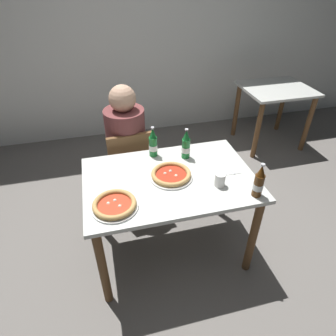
% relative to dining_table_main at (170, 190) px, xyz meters
% --- Properties ---
extents(ground_plane, '(8.00, 8.00, 0.00)m').
position_rel_dining_table_main_xyz_m(ground_plane, '(0.00, 0.00, -0.64)').
color(ground_plane, slate).
extents(back_wall_tiled, '(7.00, 0.10, 2.60)m').
position_rel_dining_table_main_xyz_m(back_wall_tiled, '(0.00, 2.20, 0.66)').
color(back_wall_tiled, white).
rests_on(back_wall_tiled, ground_plane).
extents(dining_table_main, '(1.20, 0.80, 0.75)m').
position_rel_dining_table_main_xyz_m(dining_table_main, '(0.00, 0.00, 0.00)').
color(dining_table_main, silver).
rests_on(dining_table_main, ground_plane).
extents(chair_behind_table, '(0.43, 0.43, 0.85)m').
position_rel_dining_table_main_xyz_m(chair_behind_table, '(-0.22, 0.61, -0.15)').
color(chair_behind_table, brown).
rests_on(chair_behind_table, ground_plane).
extents(diner_seated, '(0.34, 0.34, 1.21)m').
position_rel_dining_table_main_xyz_m(diner_seated, '(-0.22, 0.66, -0.05)').
color(diner_seated, '#2D3342').
rests_on(diner_seated, ground_plane).
extents(dining_table_background, '(0.80, 0.70, 0.75)m').
position_rel_dining_table_main_xyz_m(dining_table_background, '(1.70, 1.40, -0.04)').
color(dining_table_background, silver).
rests_on(dining_table_background, ground_plane).
extents(pizza_margherita_near, '(0.30, 0.30, 0.04)m').
position_rel_dining_table_main_xyz_m(pizza_margherita_near, '(0.01, 0.01, 0.14)').
color(pizza_margherita_near, white).
rests_on(pizza_margherita_near, dining_table_main).
extents(pizza_marinara_far, '(0.29, 0.29, 0.04)m').
position_rel_dining_table_main_xyz_m(pizza_marinara_far, '(-0.41, -0.21, 0.14)').
color(pizza_marinara_far, white).
rests_on(pizza_marinara_far, dining_table_main).
extents(beer_bottle_left, '(0.07, 0.07, 0.25)m').
position_rel_dining_table_main_xyz_m(beer_bottle_left, '(0.50, -0.32, 0.22)').
color(beer_bottle_left, '#512D0F').
rests_on(beer_bottle_left, dining_table_main).
extents(beer_bottle_center, '(0.07, 0.07, 0.25)m').
position_rel_dining_table_main_xyz_m(beer_bottle_center, '(-0.05, 0.31, 0.22)').
color(beer_bottle_center, '#196B2D').
rests_on(beer_bottle_center, dining_table_main).
extents(beer_bottle_right, '(0.07, 0.07, 0.25)m').
position_rel_dining_table_main_xyz_m(beer_bottle_right, '(0.18, 0.23, 0.22)').
color(beer_bottle_right, '#196B2D').
rests_on(beer_bottle_right, dining_table_main).
extents(napkin_with_cutlery, '(0.18, 0.19, 0.01)m').
position_rel_dining_table_main_xyz_m(napkin_with_cutlery, '(0.43, 0.02, 0.12)').
color(napkin_with_cutlery, white).
rests_on(napkin_with_cutlery, dining_table_main).
extents(paper_cup, '(0.07, 0.07, 0.09)m').
position_rel_dining_table_main_xyz_m(paper_cup, '(0.31, -0.16, 0.16)').
color(paper_cup, white).
rests_on(paper_cup, dining_table_main).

